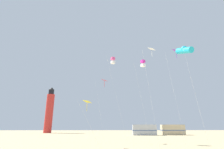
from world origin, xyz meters
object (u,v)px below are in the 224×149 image
object	(u,v)px
kite_diamond_gold	(87,103)
kite_diamond_white	(151,53)
rv_van_silver	(144,130)
kite_diamond_violet	(176,55)
kite_box_magenta	(143,64)
lighthouse_distant	(49,111)
kite_box_rainbow	(113,61)
kite_diamond_scarlet	(104,83)
kite_tube_cyan	(184,50)
rv_van_tan	(173,130)

from	to	relation	value
kite_diamond_gold	kite_diamond_white	world-z (taller)	kite_diamond_white
kite_diamond_gold	rv_van_silver	world-z (taller)	kite_diamond_gold
kite_diamond_violet	kite_box_magenta	bearing A→B (deg)	130.27
lighthouse_distant	rv_van_silver	size ratio (longest dim) A/B	2.54
kite_diamond_violet	lighthouse_distant	bearing A→B (deg)	125.42
rv_van_silver	lighthouse_distant	bearing A→B (deg)	156.65
kite_box_magenta	kite_diamond_gold	bearing A→B (deg)	-149.95
lighthouse_distant	kite_box_rainbow	bearing A→B (deg)	-59.66
kite_box_magenta	kite_diamond_violet	size ratio (longest dim) A/B	1.00
kite_box_rainbow	kite_diamond_scarlet	bearing A→B (deg)	156.90
kite_tube_cyan	kite_diamond_scarlet	bearing A→B (deg)	128.86
kite_diamond_violet	lighthouse_distant	xyz separation A→B (m)	(-31.02, 43.62, -4.47)
kite_box_rainbow	kite_box_magenta	bearing A→B (deg)	-13.99
kite_diamond_gold	lighthouse_distant	size ratio (longest dim) A/B	0.33
kite_diamond_gold	kite_diamond_white	bearing A→B (deg)	0.56
kite_diamond_gold	kite_diamond_violet	bearing A→B (deg)	2.09
kite_diamond_gold	kite_diamond_violet	xyz separation A→B (m)	(12.45, 0.45, 7.07)
kite_diamond_violet	kite_diamond_white	distance (m)	3.68
kite_diamond_violet	kite_diamond_white	bearing A→B (deg)	-174.25
lighthouse_distant	rv_van_silver	distance (m)	36.50
kite_diamond_scarlet	rv_van_tan	world-z (taller)	kite_diamond_scarlet
rv_van_silver	kite_box_rainbow	bearing A→B (deg)	-109.80
kite_box_rainbow	kite_diamond_violet	bearing A→B (deg)	-33.08
kite_box_rainbow	lighthouse_distant	size ratio (longest dim) A/B	0.84
kite_box_magenta	rv_van_tan	distance (m)	28.76
kite_box_rainbow	rv_van_silver	bearing A→B (deg)	65.46
rv_van_tan	kite_diamond_white	bearing A→B (deg)	-112.36
kite_box_rainbow	rv_van_tan	size ratio (longest dim) A/B	2.17
lighthouse_distant	kite_diamond_scarlet	bearing A→B (deg)	-60.98
kite_diamond_violet	rv_van_tan	world-z (taller)	kite_diamond_violet
kite_diamond_white	kite_diamond_violet	bearing A→B (deg)	5.75
kite_diamond_scarlet	kite_diamond_violet	size ratio (longest dim) A/B	0.78
kite_tube_cyan	kite_diamond_violet	xyz separation A→B (m)	(1.18, 4.99, 1.60)
kite_box_magenta	kite_tube_cyan	bearing A→B (deg)	-74.44
kite_diamond_violet	rv_van_silver	bearing A→B (deg)	88.56
kite_box_rainbow	lighthouse_distant	xyz separation A→B (m)	(-22.14, 37.84, -5.67)
kite_diamond_scarlet	lighthouse_distant	bearing A→B (deg)	119.02
kite_diamond_gold	kite_diamond_scarlet	bearing A→B (deg)	73.35
kite_diamond_white	rv_van_tan	world-z (taller)	kite_diamond_white
kite_box_magenta	kite_diamond_white	distance (m)	4.90
kite_tube_cyan	rv_van_silver	size ratio (longest dim) A/B	1.73
kite_diamond_scarlet	rv_van_tan	distance (m)	29.94
kite_tube_cyan	kite_diamond_white	xyz separation A→B (m)	(-2.47, 4.63, 1.62)
kite_diamond_scarlet	kite_diamond_violet	world-z (taller)	kite_diamond_violet
kite_box_rainbow	rv_van_tan	world-z (taller)	kite_box_rainbow
kite_diamond_gold	rv_van_silver	distance (m)	30.40
kite_box_magenta	kite_box_rainbow	world-z (taller)	kite_box_rainbow
lighthouse_distant	kite_box_magenta	bearing A→B (deg)	-55.19
kite_diamond_scarlet	kite_diamond_white	size ratio (longest dim) A/B	0.78
kite_diamond_white	kite_diamond_gold	bearing A→B (deg)	-179.44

